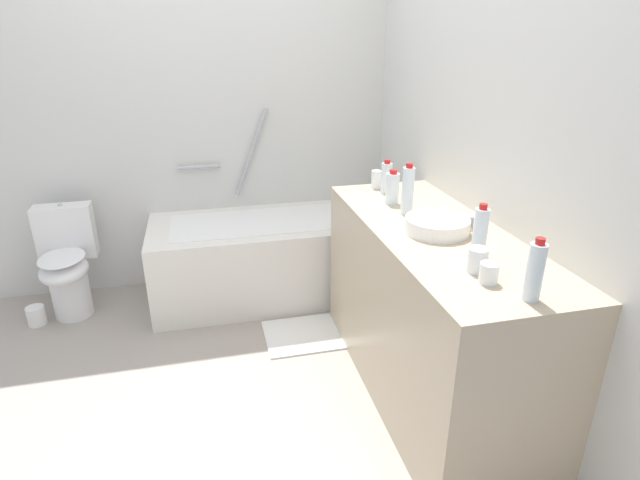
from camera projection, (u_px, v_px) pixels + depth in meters
name	position (u px, v px, depth m)	size (l,w,h in m)	color
ground_plane	(218.00, 379.00, 2.71)	(3.70, 3.70, 0.00)	#9E9389
wall_back_tiled	(193.00, 108.00, 3.43)	(3.10, 0.10, 2.52)	silver
wall_right_mirror	(480.00, 133.00, 2.54)	(0.10, 2.94, 2.52)	silver
bathtub	(274.00, 254.00, 3.52)	(1.65, 0.72, 1.25)	silver
toilet	(67.00, 264.00, 3.25)	(0.35, 0.49, 0.71)	white
vanity_counter	(429.00, 312.00, 2.50)	(0.59, 1.58, 0.88)	tan
sink_basin	(437.00, 225.00, 2.29)	(0.29, 0.29, 0.07)	white
sink_faucet	(471.00, 223.00, 2.33)	(0.12, 0.15, 0.06)	#A8A8AD
water_bottle_0	(408.00, 190.00, 2.49)	(0.06, 0.06, 0.26)	silver
water_bottle_1	(480.00, 234.00, 1.97)	(0.06, 0.06, 0.24)	silver
water_bottle_2	(392.00, 188.00, 2.66)	(0.07, 0.07, 0.18)	silver
water_bottle_3	(386.00, 178.00, 2.83)	(0.06, 0.06, 0.19)	silver
water_bottle_4	(535.00, 272.00, 1.68)	(0.06, 0.06, 0.23)	silver
drinking_glass_0	(478.00, 260.00, 1.90)	(0.08, 0.08, 0.10)	white
drinking_glass_1	(377.00, 179.00, 2.94)	(0.06, 0.06, 0.10)	white
drinking_glass_2	(489.00, 273.00, 1.82)	(0.07, 0.07, 0.08)	white
bath_mat	(312.00, 333.00, 3.12)	(0.58, 0.41, 0.01)	white
toilet_paper_roll	(36.00, 316.00, 3.21)	(0.11, 0.11, 0.12)	white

